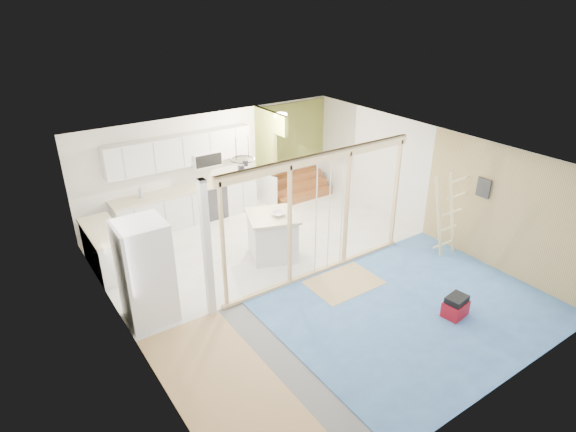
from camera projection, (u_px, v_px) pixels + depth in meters
room at (307, 220)px, 9.21m from camera, size 7.01×8.01×2.61m
floor_overlays at (307, 275)px, 9.85m from camera, size 7.00×8.00×0.03m
stud_frame at (295, 209)px, 8.94m from camera, size 4.66×0.14×2.60m
base_cabinets at (166, 217)px, 11.25m from camera, size 4.45×2.24×0.93m
upper_cabinets at (183, 151)px, 11.40m from camera, size 3.60×0.41×0.85m
green_partition at (287, 165)px, 13.13m from camera, size 2.25×1.51×2.60m
pot_rack at (243, 162)px, 10.17m from camera, size 0.52×0.52×0.72m
sheathing_panel at (508, 213)px, 9.50m from camera, size 0.02×4.00×2.60m
electrical_panel at (484, 188)px, 9.77m from camera, size 0.04×0.30×0.40m
ceiling_light at (281, 115)px, 11.63m from camera, size 0.32×0.32×0.08m
fridge at (146, 272)px, 8.19m from camera, size 0.83×0.80×1.89m
island at (273, 236)px, 10.33m from camera, size 1.31×1.31×1.01m
bowl at (279, 214)px, 10.08m from camera, size 0.29×0.29×0.07m
soap_bottle_a at (141, 192)px, 11.10m from camera, size 0.12×0.13×0.28m
soap_bottle_b at (243, 171)px, 12.47m from camera, size 0.12×0.12×0.20m
toolbox at (456, 307)px, 8.55m from camera, size 0.48×0.39×0.42m
ladder at (447, 215)px, 10.18m from camera, size 1.02×0.16×1.91m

